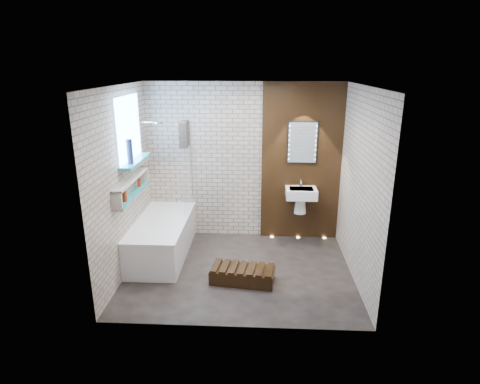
# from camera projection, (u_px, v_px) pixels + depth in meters

# --- Properties ---
(ground) EXTENTS (3.20, 3.20, 0.00)m
(ground) POSITION_uv_depth(u_px,v_px,m) (239.00, 270.00, 5.80)
(ground) COLOR black
(ground) RESTS_ON ground
(room_shell) EXTENTS (3.24, 3.20, 2.60)m
(room_shell) POSITION_uv_depth(u_px,v_px,m) (239.00, 185.00, 5.40)
(room_shell) COLOR #A28F81
(room_shell) RESTS_ON ground
(walnut_panel) EXTENTS (1.30, 0.06, 2.60)m
(walnut_panel) POSITION_uv_depth(u_px,v_px,m) (301.00, 163.00, 6.56)
(walnut_panel) COLOR black
(walnut_panel) RESTS_ON ground
(clerestory_window) EXTENTS (0.18, 1.00, 0.94)m
(clerestory_window) POSITION_uv_depth(u_px,v_px,m) (129.00, 135.00, 5.63)
(clerestory_window) COLOR #7FADE0
(clerestory_window) RESTS_ON room_shell
(display_niche) EXTENTS (0.14, 1.30, 0.26)m
(display_niche) POSITION_uv_depth(u_px,v_px,m) (132.00, 187.00, 5.65)
(display_niche) COLOR teal
(display_niche) RESTS_ON room_shell
(bathtub) EXTENTS (0.79, 1.74, 0.70)m
(bathtub) POSITION_uv_depth(u_px,v_px,m) (162.00, 237.00, 6.20)
(bathtub) COLOR white
(bathtub) RESTS_ON ground
(bath_screen) EXTENTS (0.01, 0.78, 1.40)m
(bath_screen) POSITION_uv_depth(u_px,v_px,m) (187.00, 169.00, 6.30)
(bath_screen) COLOR white
(bath_screen) RESTS_ON bathtub
(towel) EXTENTS (0.11, 0.29, 0.38)m
(towel) POSITION_uv_depth(u_px,v_px,m) (184.00, 134.00, 6.02)
(towel) COLOR black
(towel) RESTS_ON bath_screen
(shower_head) EXTENTS (0.18, 0.18, 0.02)m
(shower_head) POSITION_uv_depth(u_px,v_px,m) (158.00, 122.00, 6.15)
(shower_head) COLOR silver
(shower_head) RESTS_ON room_shell
(washbasin) EXTENTS (0.50, 0.36, 0.58)m
(washbasin) POSITION_uv_depth(u_px,v_px,m) (301.00, 197.00, 6.53)
(washbasin) COLOR white
(washbasin) RESTS_ON walnut_panel
(led_mirror) EXTENTS (0.50, 0.02, 0.70)m
(led_mirror) POSITION_uv_depth(u_px,v_px,m) (302.00, 143.00, 6.42)
(led_mirror) COLOR black
(led_mirror) RESTS_ON walnut_panel
(walnut_step) EXTENTS (0.91, 0.50, 0.19)m
(walnut_step) POSITION_uv_depth(u_px,v_px,m) (243.00, 275.00, 5.49)
(walnut_step) COLOR black
(walnut_step) RESTS_ON ground
(niche_bottles) EXTENTS (0.06, 0.73, 0.14)m
(niche_bottles) POSITION_uv_depth(u_px,v_px,m) (131.00, 190.00, 5.61)
(niche_bottles) COLOR maroon
(niche_bottles) RESTS_ON display_niche
(sill_vases) EXTENTS (0.08, 0.08, 0.34)m
(sill_vases) POSITION_uv_depth(u_px,v_px,m) (130.00, 152.00, 5.44)
(sill_vases) COLOR #161F3D
(sill_vases) RESTS_ON clerestory_window
(floor_uplights) EXTENTS (0.96, 0.06, 0.01)m
(floor_uplights) POSITION_uv_depth(u_px,v_px,m) (298.00, 237.00, 6.90)
(floor_uplights) COLOR #FFD899
(floor_uplights) RESTS_ON ground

